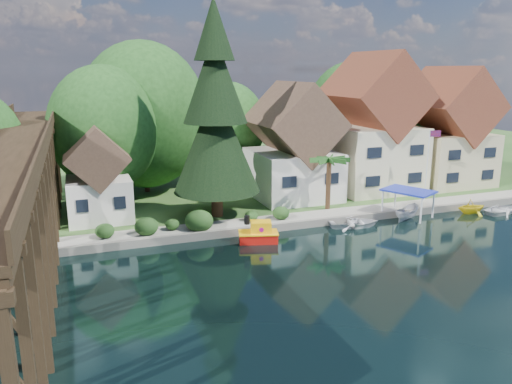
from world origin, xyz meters
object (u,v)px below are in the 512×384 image
shed (98,180)px  boat_white_a (354,221)px  boat_white_b (502,209)px  trestle_bridge (18,193)px  house_center (372,132)px  tugboat (259,234)px  house_right (446,135)px  palm_tree (329,161)px  boat_yellow (472,205)px  boat_canopy (407,207)px  house_left (293,150)px  conifer (216,115)px  flagpole (429,157)px

shed → boat_white_a: size_ratio=1.88×
boat_white_b → trestle_bridge: bearing=79.1°
house_center → shed: size_ratio=1.77×
boat_white_b → tugboat: bearing=77.6°
house_right → shed: house_right is taller
palm_tree → boat_yellow: 13.62m
trestle_bridge → boat_canopy: bearing=3.8°
trestle_bridge → palm_tree: bearing=13.2°
house_center → house_right: bearing=-3.2°
shed → boat_white_b: shed is taller
house_right → boat_white_b: size_ratio=3.29×
boat_canopy → house_left: bearing=127.8°
shed → palm_tree: (19.14, -3.67, 1.00)m
boat_yellow → boat_white_b: (2.70, -0.90, -0.33)m
conifer → boat_canopy: bearing=-17.8°
trestle_bridge → boat_white_a: size_ratio=10.57×
shed → conifer: (9.34, -2.37, 5.17)m
tugboat → boat_canopy: (14.02, 1.07, 0.48)m
house_center → boat_white_b: house_center is taller
boat_white_b → palm_tree: bearing=59.8°
tugboat → boat_white_b: bearing=-0.6°
house_center → shed: house_center is taller
house_left → boat_yellow: house_left is taller
tugboat → boat_white_b: tugboat is taller
house_left → boat_white_a: house_left is taller
flagpole → boat_yellow: (2.13, -3.60, -3.91)m
trestle_bridge → shed: (5.00, 9.33, -1.52)m
shed → house_right: bearing=2.4°
tugboat → palm_tree: bearing=29.8°
conifer → boat_yellow: (22.12, -5.40, -8.28)m
palm_tree → flagpole: 10.21m
trestle_bridge → boat_canopy: size_ratio=9.07×
house_left → boat_canopy: (6.86, -8.85, -4.02)m
trestle_bridge → house_center: (32.00, 11.33, 1.07)m
house_left → house_center: (9.00, 0.50, 1.28)m
palm_tree → boat_canopy: palm_tree is taller
boat_white_a → boat_canopy: 5.39m
conifer → palm_tree: 10.73m
trestle_bridge → conifer: 16.35m
house_center → tugboat: bearing=-147.2°
flagpole → boat_yellow: bearing=-59.4°
tugboat → boat_yellow: tugboat is taller
house_center → conifer: 18.37m
house_right → conifer: bearing=-171.7°
house_center → boat_yellow: (4.46, -9.77, -5.69)m
house_left → boat_canopy: size_ratio=2.26×
trestle_bridge → shed: trestle_bridge is taller
boat_white_a → boat_canopy: boat_canopy is taller
tugboat → boat_white_b: size_ratio=0.86×
conifer → boat_white_b: 27.02m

